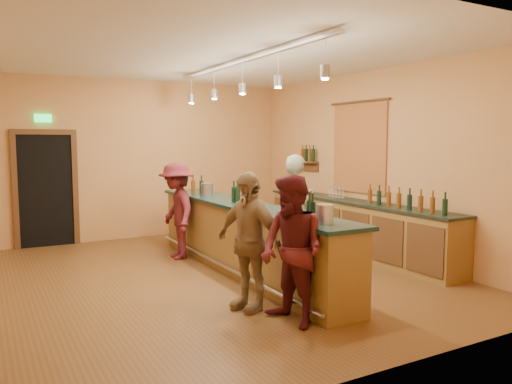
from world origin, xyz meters
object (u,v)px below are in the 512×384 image
back_counter (354,226)px  customer_b (249,241)px  tasting_bar (243,233)px  bar_stool (252,213)px  customer_c (177,211)px  bartender (296,210)px  customer_a (292,251)px

back_counter → customer_b: size_ratio=2.80×
tasting_bar → bar_stool: size_ratio=6.53×
back_counter → tasting_bar: tasting_bar is taller
tasting_bar → bar_stool: tasting_bar is taller
customer_c → back_counter: bearing=72.2°
customer_b → back_counter: bearing=100.9°
customer_c → bartender: bearing=52.8°
customer_a → customer_c: 3.54m
customer_c → customer_b: bearing=0.9°
bartender → bar_stool: size_ratio=2.27×
bartender → customer_c: bearing=31.1°
customer_a → customer_b: same height
bartender → customer_c: size_ratio=1.09×
back_counter → tasting_bar: 2.33m
bartender → customer_b: bearing=114.7°
customer_a → tasting_bar: bearing=157.9°
tasting_bar → bartender: bartender is taller
tasting_bar → customer_a: customer_a is taller
back_counter → bar_stool: bearing=132.1°
bar_stool → bartender: bearing=-92.3°
customer_a → customer_b: (-0.17, 0.68, 0.00)m
back_counter → customer_a: customer_a is taller
back_counter → bartender: bartender is taller
customer_c → bar_stool: (1.58, 0.26, -0.18)m
customer_a → customer_c: (0.00, 3.54, -0.00)m
customer_b → customer_c: (0.17, 2.86, -0.00)m
bartender → customer_a: bartender is taller
back_counter → bar_stool: back_counter is taller
customer_a → bar_stool: bearing=149.4°
customer_a → bartender: bearing=137.4°
tasting_bar → bartender: 1.01m
tasting_bar → customer_b: 1.69m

